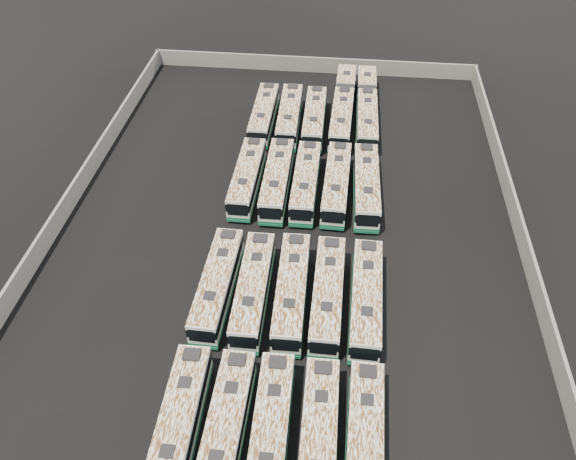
# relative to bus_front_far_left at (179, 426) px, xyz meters

# --- Properties ---
(ground) EXTENTS (140.00, 140.00, 0.00)m
(ground) POSITION_rel_bus_front_far_left_xyz_m (4.95, 19.62, -1.65)
(ground) COLOR black
(ground) RESTS_ON ground
(perimeter_wall) EXTENTS (45.20, 73.20, 2.20)m
(perimeter_wall) POSITION_rel_bus_front_far_left_xyz_m (4.95, 19.62, -0.55)
(perimeter_wall) COLOR slate
(perimeter_wall) RESTS_ON ground
(bus_front_far_left) EXTENTS (2.65, 11.52, 3.23)m
(bus_front_far_left) POSITION_rel_bus_front_far_left_xyz_m (0.00, 0.00, 0.00)
(bus_front_far_left) COLOR silver
(bus_front_far_left) RESTS_ON ground
(bus_front_left) EXTENTS (2.54, 11.41, 3.21)m
(bus_front_left) POSITION_rel_bus_front_far_left_xyz_m (3.22, -0.02, -0.01)
(bus_front_left) COLOR silver
(bus_front_left) RESTS_ON ground
(bus_front_center) EXTENTS (2.59, 11.32, 3.18)m
(bus_front_center) POSITION_rel_bus_front_far_left_xyz_m (6.27, 0.14, -0.03)
(bus_front_center) COLOR silver
(bus_front_center) RESTS_ON ground
(bus_front_right) EXTENTS (2.52, 11.34, 3.19)m
(bus_front_right) POSITION_rel_bus_front_far_left_xyz_m (9.52, 0.01, -0.02)
(bus_front_right) COLOR silver
(bus_front_right) RESTS_ON ground
(bus_front_far_right) EXTENTS (2.60, 11.27, 3.16)m
(bus_front_far_right) POSITION_rel_bus_front_far_left_xyz_m (12.57, 0.11, -0.04)
(bus_front_far_right) COLOR silver
(bus_front_far_right) RESTS_ON ground
(bus_midfront_far_left) EXTENTS (2.63, 11.47, 3.22)m
(bus_midfront_far_left) POSITION_rel_bus_front_far_left_xyz_m (0.04, 12.98, -0.01)
(bus_midfront_far_left) COLOR silver
(bus_midfront_far_left) RESTS_ON ground
(bus_midfront_left) EXTENTS (2.56, 11.47, 3.22)m
(bus_midfront_left) POSITION_rel_bus_front_far_left_xyz_m (3.14, 12.77, -0.00)
(bus_midfront_left) COLOR silver
(bus_midfront_left) RESTS_ON ground
(bus_midfront_center) EXTENTS (2.68, 11.59, 3.25)m
(bus_midfront_center) POSITION_rel_bus_front_far_left_xyz_m (6.38, 12.90, 0.01)
(bus_midfront_center) COLOR silver
(bus_midfront_center) RESTS_ON ground
(bus_midfront_right) EXTENTS (2.49, 11.47, 3.23)m
(bus_midfront_right) POSITION_rel_bus_front_far_left_xyz_m (9.41, 12.88, -0.00)
(bus_midfront_right) COLOR silver
(bus_midfront_right) RESTS_ON ground
(bus_midfront_far_right) EXTENTS (2.65, 11.60, 3.26)m
(bus_midfront_far_right) POSITION_rel_bus_front_far_left_xyz_m (12.61, 12.75, 0.01)
(bus_midfront_far_right) COLOR silver
(bus_midfront_far_right) RESTS_ON ground
(bus_midback_far_left) EXTENTS (2.46, 11.30, 3.18)m
(bus_midback_far_left) POSITION_rel_bus_front_far_left_xyz_m (0.11, 28.13, -0.03)
(bus_midback_far_left) COLOR silver
(bus_midback_far_left) RESTS_ON ground
(bus_midback_left) EXTENTS (2.54, 11.67, 3.28)m
(bus_midback_left) POSITION_rel_bus_front_far_left_xyz_m (3.27, 28.05, 0.03)
(bus_midback_left) COLOR silver
(bus_midback_left) RESTS_ON ground
(bus_midback_center) EXTENTS (2.42, 11.39, 3.21)m
(bus_midback_center) POSITION_rel_bus_front_far_left_xyz_m (6.28, 28.05, -0.01)
(bus_midback_center) COLOR silver
(bus_midback_center) RESTS_ON ground
(bus_midback_right) EXTENTS (2.71, 11.57, 3.24)m
(bus_midback_right) POSITION_rel_bus_front_far_left_xyz_m (9.48, 28.11, 0.01)
(bus_midback_right) COLOR silver
(bus_midback_right) RESTS_ON ground
(bus_midback_far_right) EXTENTS (2.75, 11.70, 3.28)m
(bus_midback_far_right) POSITION_rel_bus_front_far_left_xyz_m (12.55, 28.02, 0.02)
(bus_midback_far_right) COLOR silver
(bus_midback_far_right) RESTS_ON ground
(bus_back_far_left) EXTENTS (2.38, 11.22, 3.16)m
(bus_back_far_left) POSITION_rel_bus_front_far_left_xyz_m (0.08, 40.91, -0.04)
(bus_back_far_left) COLOR silver
(bus_back_far_left) RESTS_ON ground
(bus_back_left) EXTENTS (2.69, 11.52, 3.23)m
(bus_back_left) POSITION_rel_bus_front_far_left_xyz_m (3.23, 40.79, -0.00)
(bus_back_left) COLOR silver
(bus_back_left) RESTS_ON ground
(bus_back_center) EXTENTS (2.50, 11.26, 3.16)m
(bus_back_center) POSITION_rel_bus_front_far_left_xyz_m (6.26, 40.70, -0.03)
(bus_back_center) COLOR silver
(bus_back_center) RESTS_ON ground
(bus_back_right) EXTENTS (2.85, 17.71, 3.20)m
(bus_back_right) POSITION_rel_bus_front_far_left_xyz_m (9.59, 43.81, -0.02)
(bus_back_right) COLOR silver
(bus_back_right) RESTS_ON ground
(bus_back_far_right) EXTENTS (2.55, 17.45, 3.16)m
(bus_back_far_right) POSITION_rel_bus_front_far_left_xyz_m (12.53, 43.91, -0.04)
(bus_back_far_right) COLOR silver
(bus_back_far_right) RESTS_ON ground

